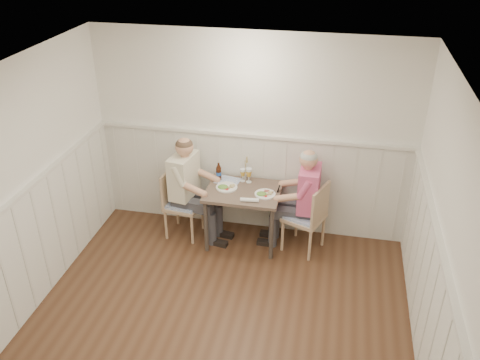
% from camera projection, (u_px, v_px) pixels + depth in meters
% --- Properties ---
extents(ground_plane, '(4.50, 4.50, 0.00)m').
position_uv_depth(ground_plane, '(209.00, 348.00, 4.99)').
color(ground_plane, '#4B2E1C').
extents(room_shell, '(4.04, 4.54, 2.60)m').
position_uv_depth(room_shell, '(204.00, 218.00, 4.26)').
color(room_shell, white).
rests_on(room_shell, ground).
extents(wainscot, '(4.00, 4.49, 1.34)m').
position_uv_depth(wainscot, '(224.00, 250.00, 5.25)').
color(wainscot, silver).
rests_on(wainscot, ground).
extents(dining_table, '(0.91, 0.70, 0.75)m').
position_uv_depth(dining_table, '(243.00, 197.00, 6.27)').
color(dining_table, brown).
rests_on(dining_table, ground).
extents(chair_right, '(0.57, 0.57, 0.93)m').
position_uv_depth(chair_right, '(309.00, 215.00, 6.17)').
color(chair_right, tan).
rests_on(chair_right, ground).
extents(chair_left, '(0.47, 0.47, 0.90)m').
position_uv_depth(chair_left, '(179.00, 201.00, 6.50)').
color(chair_left, tan).
rests_on(chair_left, ground).
extents(man_in_pink, '(0.63, 0.44, 1.36)m').
position_uv_depth(man_in_pink, '(304.00, 207.00, 6.22)').
color(man_in_pink, '#3F3F47').
rests_on(man_in_pink, ground).
extents(diner_cream, '(0.70, 0.49, 1.39)m').
position_uv_depth(diner_cream, '(188.00, 195.00, 6.45)').
color(diner_cream, '#3F3F47').
rests_on(diner_cream, ground).
extents(plate_man, '(0.25, 0.25, 0.06)m').
position_uv_depth(plate_man, '(264.00, 193.00, 6.11)').
color(plate_man, white).
rests_on(plate_man, dining_table).
extents(plate_diner, '(0.27, 0.27, 0.07)m').
position_uv_depth(plate_diner, '(225.00, 187.00, 6.25)').
color(plate_diner, white).
rests_on(plate_diner, dining_table).
extents(beer_glass_a, '(0.08, 0.08, 0.19)m').
position_uv_depth(beer_glass_a, '(249.00, 173.00, 6.34)').
color(beer_glass_a, silver).
rests_on(beer_glass_a, dining_table).
extents(beer_glass_b, '(0.07, 0.07, 0.17)m').
position_uv_depth(beer_glass_b, '(243.00, 173.00, 6.37)').
color(beer_glass_b, silver).
rests_on(beer_glass_b, dining_table).
extents(beer_bottle, '(0.07, 0.07, 0.24)m').
position_uv_depth(beer_bottle, '(219.00, 172.00, 6.40)').
color(beer_bottle, '#32160B').
rests_on(beer_bottle, dining_table).
extents(rolled_napkin, '(0.22, 0.07, 0.05)m').
position_uv_depth(rolled_napkin, '(250.00, 200.00, 5.97)').
color(rolled_napkin, white).
rests_on(rolled_napkin, dining_table).
extents(grass_vase, '(0.04, 0.04, 0.34)m').
position_uv_depth(grass_vase, '(245.00, 168.00, 6.39)').
color(grass_vase, silver).
rests_on(grass_vase, dining_table).
extents(gingham_mat, '(0.34, 0.29, 0.01)m').
position_uv_depth(gingham_mat, '(228.00, 181.00, 6.42)').
color(gingham_mat, '#5979C2').
rests_on(gingham_mat, dining_table).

